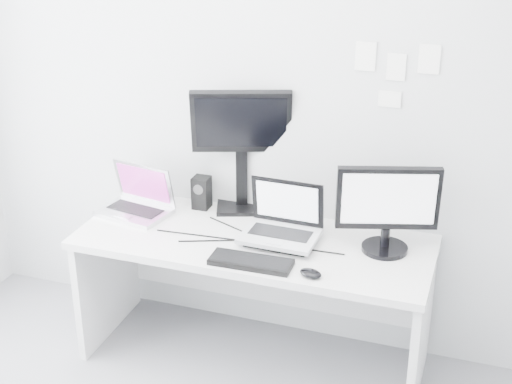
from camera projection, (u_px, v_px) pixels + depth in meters
back_wall at (276, 101)px, 3.79m from camera, size 3.60×0.00×3.60m
desk at (254, 301)px, 3.88m from camera, size 1.80×0.70×0.73m
macbook at (132, 191)px, 3.94m from camera, size 0.41×0.34×0.28m
speaker at (202, 192)px, 4.04m from camera, size 0.11×0.11×0.18m
dell_laptop at (280, 215)px, 3.62m from camera, size 0.38×0.30×0.31m
rear_monitor at (241, 149)px, 3.91m from camera, size 0.55×0.35×0.71m
samsung_monitor at (388, 209)px, 3.53m from camera, size 0.54×0.36×0.45m
keyboard at (251, 262)px, 3.49m from camera, size 0.40×0.15×0.03m
mouse at (311, 273)px, 3.38m from camera, size 0.12×0.10×0.04m
wall_note_0 at (365, 56)px, 3.54m from camera, size 0.10×0.00×0.14m
wall_note_1 at (396, 67)px, 3.51m from camera, size 0.09×0.00×0.13m
wall_note_2 at (429, 59)px, 3.45m from camera, size 0.10×0.00×0.14m
wall_note_3 at (390, 99)px, 3.58m from camera, size 0.11×0.00×0.08m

